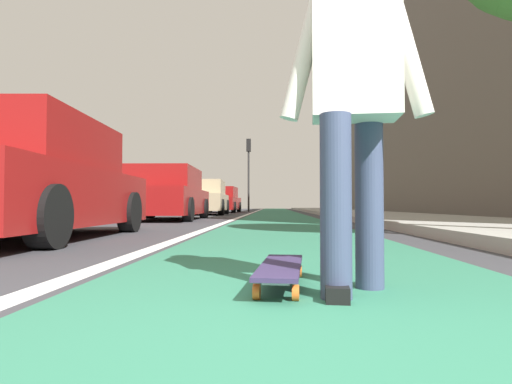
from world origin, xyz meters
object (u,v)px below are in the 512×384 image
Objects in this scene: skateboard at (281,268)px; traffic_light at (249,162)px; parked_car_end at (221,200)px; parked_car_mid at (167,195)px; skater_person at (354,95)px; parked_car_near at (26,182)px; parked_car_far at (204,198)px.

traffic_light is (24.49, 1.58, 3.07)m from skateboard.
parked_car_mid is at bearing 179.99° from parked_car_end.
traffic_light reaches higher than skater_person.
parked_car_near is at bearing 176.03° from traffic_light.
parked_car_near and parked_car_mid have the same top height.
skater_person reaches higher than parked_car_end.
skateboard is 0.20× the size of parked_car_end.
parked_car_far is at bearing 11.70° from skater_person.
skateboard is 0.92m from skater_person.
parked_car_near is (3.08, 3.42, -0.24)m from skater_person.
parked_car_mid reaches higher than parked_car_end.
parked_car_mid is 6.65m from parked_car_far.
skateboard is 0.19× the size of parked_car_far.
parked_car_mid is at bearing -0.25° from parked_car_near.
parked_car_mid is 1.02× the size of parked_car_far.
skateboard is 0.52× the size of skater_person.
skater_person reaches higher than skateboard.
parked_car_end reaches higher than skateboard.
parked_car_near is 0.98× the size of parked_car_end.
skateboard is at bearing -169.36° from parked_car_far.
skateboard is 0.20× the size of parked_car_near.
skateboard is 22.46m from parked_car_end.
parked_car_near is 0.91× the size of parked_car_mid.
traffic_light is (2.25, -1.46, 2.47)m from parked_car_end.
parked_car_end is at bearing 146.91° from traffic_light.
parked_car_near is at bearing 179.75° from parked_car_mid.
traffic_light is at bearing -10.40° from parked_car_far.
skater_person is 0.39× the size of parked_car_near.
parked_car_near is 0.92× the size of parked_car_far.
parked_car_far is at bearing -0.02° from parked_car_near.
skateboard is 0.18× the size of parked_car_mid.
skateboard is 4.29m from parked_car_near.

